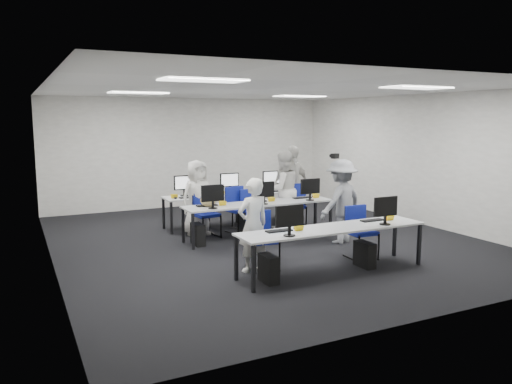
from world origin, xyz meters
name	(u,v)px	position (x,y,z in m)	size (l,w,h in m)	color
room	(264,166)	(0.00, 0.00, 1.50)	(9.00, 9.02, 3.00)	black
ceiling_panels	(264,90)	(0.00, 0.00, 2.98)	(5.20, 4.60, 0.02)	white
desk_front	(333,231)	(0.00, -2.40, 0.68)	(3.20, 0.70, 0.73)	#BABDBF
desk_mid	(260,205)	(0.00, 0.20, 0.68)	(3.20, 0.70, 0.73)	#BABDBF
desk_back	(233,196)	(0.00, 1.60, 0.68)	(3.20, 0.70, 0.73)	#BABDBF
equipment_front	(323,252)	(-0.19, -2.42, 0.36)	(2.51, 0.41, 1.19)	#0B4697
equipment_mid	(252,222)	(-0.19, 0.18, 0.36)	(2.91, 0.41, 1.19)	white
equipment_back	(240,209)	(0.19, 1.62, 0.36)	(2.91, 0.41, 1.19)	white
chair_0	(262,251)	(-0.92, -1.73, 0.29)	(0.51, 0.54, 0.93)	navy
chair_1	(361,242)	(0.92, -1.95, 0.29)	(0.47, 0.51, 0.92)	navy
chair_2	(207,223)	(-0.96, 0.74, 0.29)	(0.51, 0.55, 0.93)	navy
chair_3	(240,218)	(-0.18, 0.80, 0.31)	(0.57, 0.60, 0.98)	navy
chair_4	(293,214)	(1.20, 0.87, 0.27)	(0.55, 0.57, 0.87)	navy
chair_5	(202,221)	(-0.96, 1.01, 0.29)	(0.51, 0.55, 0.93)	navy
chair_6	(245,216)	(0.09, 1.11, 0.29)	(0.45, 0.49, 0.92)	navy
chair_7	(292,211)	(1.26, 1.04, 0.31)	(0.50, 0.54, 0.98)	navy
handbag	(208,200)	(-1.10, 0.27, 0.86)	(0.32, 0.20, 0.26)	tan
student_0	(253,225)	(-1.12, -1.79, 0.76)	(0.55, 0.36, 1.52)	beige
student_1	(283,190)	(0.87, 0.81, 0.87)	(0.84, 0.66, 1.74)	beige
student_2	(198,198)	(-1.06, 1.00, 0.79)	(0.78, 0.50, 1.59)	beige
student_3	(291,185)	(1.29, 1.14, 0.91)	(1.07, 0.45, 1.83)	beige
photographer	(341,201)	(1.25, -0.88, 0.83)	(1.07, 0.62, 1.66)	gray
dslr_camera	(335,156)	(1.20, -0.71, 1.71)	(0.14, 0.18, 0.10)	black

